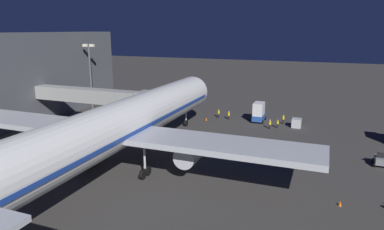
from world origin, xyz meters
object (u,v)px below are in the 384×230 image
(traffic_cone_nose_starboard, at_px, (186,117))
(ground_crew_marshaller_fwd, at_px, (283,119))
(ground_crew_under_port_wing, at_px, (219,113))
(traffic_cone_wingtip_svc_side, at_px, (340,203))
(ground_crew_near_nose_gear, at_px, (270,124))
(ground_crew_by_tug, at_px, (278,123))
(ops_van, at_px, (259,112))
(airliner_at_gate, at_px, (114,128))
(apron_floodlight_mast, at_px, (90,71))
(ground_crew_by_belt_loader, at_px, (229,115))
(baggage_tug_spare, at_px, (381,160))
(baggage_container_far_row, at_px, (297,123))
(traffic_cone_nose_port, at_px, (206,119))
(jet_bridge, at_px, (102,97))

(traffic_cone_nose_starboard, bearing_deg, ground_crew_marshaller_fwd, -171.72)
(ground_crew_under_port_wing, distance_m, traffic_cone_wingtip_svc_side, 38.66)
(ground_crew_marshaller_fwd, height_order, ground_crew_under_port_wing, ground_crew_marshaller_fwd)
(ground_crew_near_nose_gear, distance_m, ground_crew_by_tug, 1.69)
(ops_van, bearing_deg, airliner_at_gate, 69.15)
(apron_floodlight_mast, relative_size, ground_crew_near_nose_gear, 8.47)
(ground_crew_by_belt_loader, xyz_separation_m, traffic_cone_wingtip_svc_side, (-20.53, 30.56, -0.68))
(baggage_tug_spare, bearing_deg, ground_crew_marshaller_fwd, -48.67)
(apron_floodlight_mast, xyz_separation_m, baggage_container_far_row, (-45.27, -1.47, -7.97))
(apron_floodlight_mast, distance_m, ground_crew_by_tug, 42.75)
(ground_crew_near_nose_gear, xyz_separation_m, traffic_cone_nose_starboard, (17.46, -1.61, -0.69))
(ground_crew_by_belt_loader, relative_size, ground_crew_by_tug, 1.06)
(airliner_at_gate, relative_size, baggage_tug_spare, 26.99)
(baggage_container_far_row, distance_m, ground_crew_under_port_wing, 15.91)
(traffic_cone_nose_port, bearing_deg, traffic_cone_wingtip_svc_side, 131.10)
(traffic_cone_nose_port, bearing_deg, jet_bridge, 39.22)
(jet_bridge, relative_size, traffic_cone_nose_port, 46.56)
(ops_van, xyz_separation_m, ground_crew_under_port_wing, (8.37, 0.16, -0.98))
(airliner_at_gate, height_order, ground_crew_by_belt_loader, airliner_at_gate)
(baggage_tug_spare, distance_m, ground_crew_by_tug, 20.86)
(ground_crew_by_tug, bearing_deg, baggage_container_far_row, -150.41)
(apron_floodlight_mast, xyz_separation_m, traffic_cone_wingtip_svc_side, (-52.32, 28.11, -8.54))
(traffic_cone_nose_port, xyz_separation_m, traffic_cone_wingtip_svc_side, (-24.62, 28.22, 0.00))
(baggage_container_far_row, xyz_separation_m, ground_crew_marshaller_fwd, (2.63, -1.45, 0.17))
(airliner_at_gate, height_order, apron_floodlight_mast, airliner_at_gate)
(baggage_container_far_row, height_order, ground_crew_by_tug, baggage_container_far_row)
(ops_van, bearing_deg, traffic_cone_wingtip_svc_side, 114.88)
(apron_floodlight_mast, xyz_separation_m, traffic_cone_nose_port, (-27.70, -0.11, -8.54))
(apron_floodlight_mast, height_order, traffic_cone_nose_port, apron_floodlight_mast)
(ground_crew_near_nose_gear, distance_m, traffic_cone_nose_port, 13.17)
(jet_bridge, bearing_deg, baggage_container_far_row, -156.91)
(ground_crew_by_tug, distance_m, traffic_cone_nose_starboard, 18.73)
(jet_bridge, xyz_separation_m, baggage_container_far_row, (-33.29, -14.20, -5.27))
(ops_van, xyz_separation_m, baggage_container_far_row, (-7.47, 1.72, -1.11))
(jet_bridge, height_order, traffic_cone_wingtip_svc_side, jet_bridge)
(baggage_tug_spare, height_order, ground_crew_by_belt_loader, baggage_tug_spare)
(ground_crew_near_nose_gear, height_order, traffic_cone_wingtip_svc_side, ground_crew_near_nose_gear)
(jet_bridge, bearing_deg, ground_crew_under_port_wing, -137.93)
(ground_crew_by_tug, relative_size, traffic_cone_wingtip_svc_side, 2.98)
(ops_van, distance_m, traffic_cone_nose_starboard, 14.92)
(ground_crew_under_port_wing, relative_size, ground_crew_by_tug, 1.07)
(ground_crew_by_belt_loader, xyz_separation_m, ground_crew_under_port_wing, (2.36, -0.59, 0.01))
(ground_crew_under_port_wing, relative_size, traffic_cone_nose_starboard, 3.20)
(airliner_at_gate, distance_m, traffic_cone_nose_starboard, 29.84)
(ground_crew_marshaller_fwd, distance_m, ground_crew_under_port_wing, 13.21)
(jet_bridge, distance_m, baggage_container_far_row, 36.58)
(baggage_tug_spare, relative_size, ground_crew_by_belt_loader, 1.30)
(ground_crew_by_belt_loader, xyz_separation_m, ground_crew_marshaller_fwd, (-10.85, -0.48, 0.05))
(apron_floodlight_mast, relative_size, ground_crew_by_belt_loader, 8.51)
(apron_floodlight_mast, relative_size, traffic_cone_nose_starboard, 27.02)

